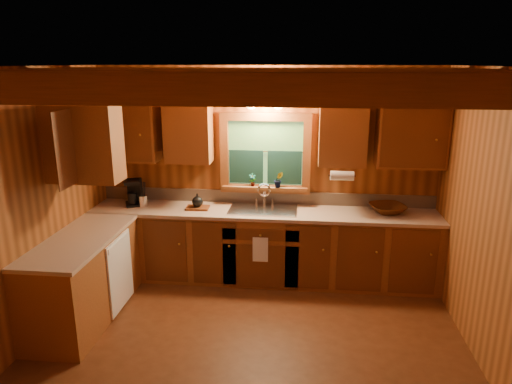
{
  "coord_description": "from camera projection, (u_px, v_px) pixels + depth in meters",
  "views": [
    {
      "loc": [
        0.49,
        -3.75,
        2.63
      ],
      "look_at": [
        0.0,
        0.8,
        1.35
      ],
      "focal_mm": 32.58,
      "sensor_mm": 36.0,
      "label": 1
    }
  ],
  "objects": [
    {
      "name": "coffee_maker",
      "position": [
        134.0,
        192.0,
        5.81
      ],
      "size": [
        0.18,
        0.23,
        0.33
      ],
      "rotation": [
        0.0,
        0.0,
        0.43
      ],
      "color": "black",
      "rests_on": "countertop"
    },
    {
      "name": "dishwasher_panel",
      "position": [
        120.0,
        273.0,
        5.04
      ],
      "size": [
        0.02,
        0.6,
        0.8
      ],
      "primitive_type": "cube",
      "color": "white",
      "rests_on": "base_cabinets"
    },
    {
      "name": "potted_plant_left",
      "position": [
        252.0,
        180.0,
        5.77
      ],
      "size": [
        0.1,
        0.08,
        0.16
      ],
      "primitive_type": "imported",
      "rotation": [
        0.0,
        0.0,
        0.27
      ],
      "color": "#5B2C13",
      "rests_on": "window_sill"
    },
    {
      "name": "room",
      "position": [
        246.0,
        222.0,
        4.0
      ],
      "size": [
        4.2,
        4.2,
        4.2
      ],
      "color": "#552B14",
      "rests_on": "ground"
    },
    {
      "name": "base_cabinets",
      "position": [
        219.0,
        254.0,
        5.52
      ],
      "size": [
        4.2,
        2.22,
        0.86
      ],
      "color": "brown",
      "rests_on": "ground"
    },
    {
      "name": "window_sill",
      "position": [
        265.0,
        188.0,
        5.79
      ],
      "size": [
        1.06,
        0.14,
        0.04
      ],
      "primitive_type": "cube",
      "color": "brown",
      "rests_on": "room"
    },
    {
      "name": "dish_towel",
      "position": [
        260.0,
        250.0,
        5.42
      ],
      "size": [
        0.18,
        0.01,
        0.3
      ],
      "primitive_type": "cube",
      "color": "white",
      "rests_on": "base_cabinets"
    },
    {
      "name": "wall_sconce",
      "position": [
        265.0,
        104.0,
        5.44
      ],
      "size": [
        0.45,
        0.21,
        0.17
      ],
      "color": "black",
      "rests_on": "room"
    },
    {
      "name": "window",
      "position": [
        265.0,
        155.0,
        5.73
      ],
      "size": [
        1.12,
        0.08,
        1.0
      ],
      "color": "brown",
      "rests_on": "room"
    },
    {
      "name": "ceiling_beams",
      "position": [
        245.0,
        81.0,
        3.68
      ],
      "size": [
        4.2,
        2.54,
        0.18
      ],
      "color": "brown",
      "rests_on": "room"
    },
    {
      "name": "cutting_board",
      "position": [
        198.0,
        208.0,
        5.69
      ],
      "size": [
        0.29,
        0.21,
        0.02
      ],
      "primitive_type": "cube",
      "rotation": [
        0.0,
        0.0,
        0.05
      ],
      "color": "#5B2C13",
      "rests_on": "countertop"
    },
    {
      "name": "teakettle",
      "position": [
        197.0,
        202.0,
        5.66
      ],
      "size": [
        0.13,
        0.13,
        0.17
      ],
      "rotation": [
        0.0,
        0.0,
        0.03
      ],
      "color": "black",
      "rests_on": "cutting_board"
    },
    {
      "name": "backsplash",
      "position": [
        265.0,
        197.0,
        5.89
      ],
      "size": [
        4.2,
        0.02,
        0.16
      ],
      "primitive_type": "cube",
      "color": "tan",
      "rests_on": "room"
    },
    {
      "name": "upper_cabinets",
      "position": [
        213.0,
        134.0,
        5.28
      ],
      "size": [
        4.19,
        1.77,
        0.78
      ],
      "color": "brown",
      "rests_on": "room"
    },
    {
      "name": "paper_towel_roll",
      "position": [
        342.0,
        176.0,
        5.35
      ],
      "size": [
        0.27,
        0.11,
        0.11
      ],
      "primitive_type": "cylinder",
      "rotation": [
        0.0,
        1.57,
        0.0
      ],
      "color": "white",
      "rests_on": "upper_cabinets"
    },
    {
      "name": "countertop",
      "position": [
        220.0,
        218.0,
        5.4
      ],
      "size": [
        4.2,
        2.24,
        0.04
      ],
      "color": "tan",
      "rests_on": "base_cabinets"
    },
    {
      "name": "wicker_basket",
      "position": [
        388.0,
        209.0,
        5.53
      ],
      "size": [
        0.51,
        0.51,
        0.1
      ],
      "primitive_type": "imported",
      "rotation": [
        0.0,
        0.0,
        0.29
      ],
      "color": "#48230C",
      "rests_on": "countertop"
    },
    {
      "name": "utensil_crock",
      "position": [
        143.0,
        200.0,
        5.76
      ],
      "size": [
        0.11,
        0.11,
        0.32
      ],
      "rotation": [
        0.0,
        0.0,
        0.01
      ],
      "color": "silver",
      "rests_on": "countertop"
    },
    {
      "name": "sink",
      "position": [
        263.0,
        213.0,
        5.65
      ],
      "size": [
        0.82,
        0.48,
        0.43
      ],
      "color": "silver",
      "rests_on": "countertop"
    },
    {
      "name": "potted_plant_right",
      "position": [
        279.0,
        180.0,
        5.71
      ],
      "size": [
        0.12,
        0.1,
        0.2
      ],
      "primitive_type": "imported",
      "rotation": [
        0.0,
        0.0,
        0.15
      ],
      "color": "#5B2C13",
      "rests_on": "window_sill"
    }
  ]
}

